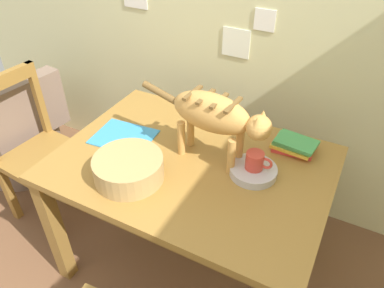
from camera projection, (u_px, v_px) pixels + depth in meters
wall_rear at (233, 3)px, 2.00m from camera, size 4.22×0.11×2.50m
dining_table at (192, 176)px, 1.76m from camera, size 1.26×0.90×0.75m
cat at (215, 116)px, 1.57m from camera, size 0.64×0.17×0.34m
saucer_bowl at (253, 171)px, 1.62m from camera, size 0.21×0.21×0.04m
coffee_mug at (255, 161)px, 1.58m from camera, size 0.12×0.08×0.08m
magazine at (124, 137)px, 1.85m from camera, size 0.31×0.26×0.01m
book_stack at (294, 145)px, 1.75m from camera, size 0.21×0.16×0.06m
wicker_basket at (129, 168)px, 1.58m from camera, size 0.30×0.30×0.11m
wooden_chair_near at (39, 153)px, 2.21m from camera, size 0.46×0.46×0.95m
wicker_armchair at (20, 138)px, 2.66m from camera, size 0.63×0.65×0.78m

